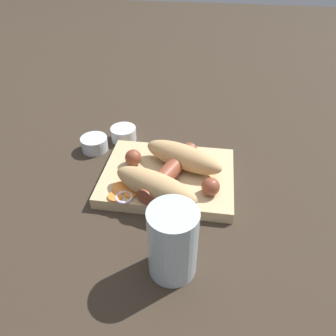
# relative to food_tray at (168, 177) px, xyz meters

# --- Properties ---
(ground_plane) EXTENTS (3.00, 3.00, 0.00)m
(ground_plane) POSITION_rel_food_tray_xyz_m (0.00, 0.00, -0.01)
(ground_plane) COLOR #33281E
(food_tray) EXTENTS (0.24, 0.18, 0.02)m
(food_tray) POSITION_rel_food_tray_xyz_m (0.00, 0.00, 0.00)
(food_tray) COLOR tan
(food_tray) RESTS_ON ground_plane
(bread_roll) EXTENTS (0.19, 0.19, 0.05)m
(bread_roll) POSITION_rel_food_tray_xyz_m (-0.01, 0.02, 0.03)
(bread_roll) COLOR tan
(bread_roll) RESTS_ON food_tray
(sausage) EXTENTS (0.18, 0.16, 0.03)m
(sausage) POSITION_rel_food_tray_xyz_m (-0.01, 0.02, 0.03)
(sausage) COLOR brown
(sausage) RESTS_ON food_tray
(pickled_veggies) EXTENTS (0.08, 0.07, 0.00)m
(pickled_veggies) POSITION_rel_food_tray_xyz_m (0.05, 0.06, 0.01)
(pickled_veggies) COLOR orange
(pickled_veggies) RESTS_ON food_tray
(condiment_cup_near) EXTENTS (0.05, 0.05, 0.03)m
(condiment_cup_near) POSITION_rel_food_tray_xyz_m (0.12, -0.13, 0.00)
(condiment_cup_near) COLOR silver
(condiment_cup_near) RESTS_ON ground_plane
(condiment_cup_far) EXTENTS (0.05, 0.05, 0.03)m
(condiment_cup_far) POSITION_rel_food_tray_xyz_m (0.17, -0.08, 0.00)
(condiment_cup_far) COLOR silver
(condiment_cup_far) RESTS_ON ground_plane
(drink_glass) EXTENTS (0.07, 0.07, 0.11)m
(drink_glass) POSITION_rel_food_tray_xyz_m (-0.03, 0.18, 0.04)
(drink_glass) COLOR silver
(drink_glass) RESTS_ON ground_plane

